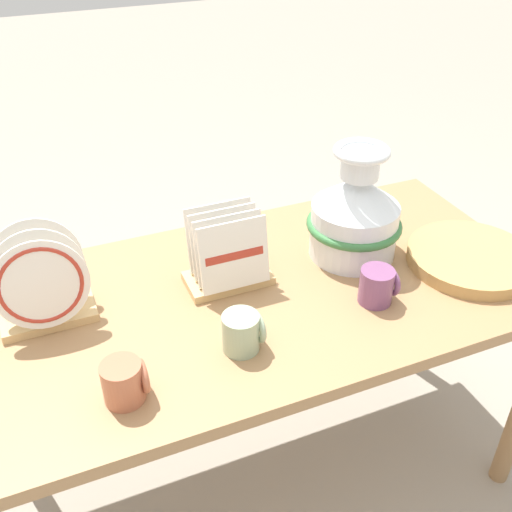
% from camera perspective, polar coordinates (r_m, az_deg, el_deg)
% --- Properties ---
extents(ground_plane, '(14.00, 14.00, 0.00)m').
position_cam_1_polar(ground_plane, '(2.06, 0.00, -19.57)').
color(ground_plane, gray).
extents(display_table, '(1.51, 0.75, 0.72)m').
position_cam_1_polar(display_table, '(1.59, 0.00, -5.76)').
color(display_table, '#9E754C').
rests_on(display_table, ground_plane).
extents(ceramic_vase, '(0.26, 0.26, 0.32)m').
position_cam_1_polar(ceramic_vase, '(1.63, 9.42, 4.03)').
color(ceramic_vase, silver).
rests_on(ceramic_vase, display_table).
extents(dish_rack_round_plates, '(0.22, 0.15, 0.24)m').
position_cam_1_polar(dish_rack_round_plates, '(1.47, -19.69, -2.93)').
color(dish_rack_round_plates, tan).
rests_on(dish_rack_round_plates, display_table).
extents(dish_rack_square_plates, '(0.22, 0.14, 0.20)m').
position_cam_1_polar(dish_rack_square_plates, '(1.53, -2.74, -0.25)').
color(dish_rack_square_plates, tan).
rests_on(dish_rack_square_plates, display_table).
extents(wicker_charger_stack, '(0.34, 0.34, 0.04)m').
position_cam_1_polar(wicker_charger_stack, '(1.73, 19.78, -0.19)').
color(wicker_charger_stack, tan).
rests_on(wicker_charger_stack, display_table).
extents(mug_plum_glaze, '(0.09, 0.08, 0.09)m').
position_cam_1_polar(mug_plum_glaze, '(1.51, 11.53, -2.77)').
color(mug_plum_glaze, '#7A4770').
rests_on(mug_plum_glaze, display_table).
extents(mug_sage_glaze, '(0.09, 0.08, 0.09)m').
position_cam_1_polar(mug_sage_glaze, '(1.34, -1.27, -7.24)').
color(mug_sage_glaze, '#9EB28E').
rests_on(mug_sage_glaze, display_table).
extents(mug_terracotta_glaze, '(0.09, 0.08, 0.09)m').
position_cam_1_polar(mug_terracotta_glaze, '(1.26, -12.37, -11.60)').
color(mug_terracotta_glaze, '#B76647').
rests_on(mug_terracotta_glaze, display_table).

